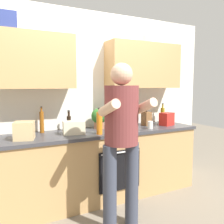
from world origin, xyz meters
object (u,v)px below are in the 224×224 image
(cup_coffee, at_px, (150,125))
(bottle_soda, at_px, (127,121))
(bottle_juice, at_px, (99,123))
(grocery_bag_bread, at_px, (24,131))
(potted_herb, at_px, (99,117))
(bottle_hotsauce, at_px, (134,122))
(knife_block, at_px, (146,119))
(bottle_oil, at_px, (163,115))
(bottle_syrup, at_px, (42,122))
(bottle_soy, at_px, (69,123))
(grocery_bag_rice, at_px, (74,128))
(grocery_bag_crisps, at_px, (167,119))
(bottle_wine, at_px, (122,119))
(person_standing, at_px, (122,133))

(cup_coffee, bearing_deg, bottle_soda, 171.71)
(bottle_juice, bearing_deg, grocery_bag_bread, 172.00)
(potted_herb, bearing_deg, bottle_juice, -113.77)
(bottle_hotsauce, distance_m, bottle_juice, 0.61)
(cup_coffee, height_order, knife_block, knife_block)
(bottle_oil, bearing_deg, cup_coffee, -144.24)
(bottle_syrup, relative_size, bottle_hotsauce, 1.55)
(bottle_oil, bearing_deg, bottle_soy, -178.87)
(bottle_syrup, xyz_separation_m, knife_block, (1.48, -0.14, -0.04))
(cup_coffee, bearing_deg, bottle_soy, 162.00)
(bottle_hotsauce, xyz_separation_m, grocery_bag_bread, (-1.43, -0.04, 0.02))
(knife_block, relative_size, grocery_bag_bread, 1.27)
(bottle_oil, bearing_deg, bottle_hotsauce, -161.59)
(bottle_soy, distance_m, knife_block, 1.16)
(grocery_bag_rice, bearing_deg, grocery_bag_crisps, 0.23)
(bottle_wine, bearing_deg, bottle_soda, -89.17)
(bottle_wine, bearing_deg, bottle_oil, 11.89)
(grocery_bag_bread, bearing_deg, grocery_bag_rice, 2.15)
(bottle_juice, distance_m, potted_herb, 0.38)
(cup_coffee, xyz_separation_m, grocery_bag_bread, (-1.61, 0.10, 0.05))
(bottle_wine, distance_m, bottle_oil, 0.87)
(bottle_oil, xyz_separation_m, cup_coffee, (-0.51, -0.37, -0.07))
(grocery_bag_bread, bearing_deg, grocery_bag_crisps, 0.78)
(knife_block, bearing_deg, bottle_wine, -171.82)
(person_standing, xyz_separation_m, bottle_soy, (-0.26, 0.91, -0.00))
(bottle_oil, bearing_deg, person_standing, -143.86)
(bottle_hotsauce, relative_size, cup_coffee, 2.02)
(grocery_bag_crisps, bearing_deg, bottle_soy, 171.59)
(bottle_syrup, height_order, grocery_bag_crisps, bottle_syrup)
(grocery_bag_crisps, bearing_deg, bottle_hotsauce, 178.67)
(cup_coffee, relative_size, grocery_bag_bread, 0.51)
(potted_herb, bearing_deg, person_standing, -100.12)
(bottle_soy, relative_size, grocery_bag_crisps, 1.36)
(bottle_soda, relative_size, knife_block, 1.21)
(knife_block, bearing_deg, potted_herb, 174.05)
(bottle_wine, bearing_deg, cup_coffee, -29.01)
(bottle_soda, distance_m, grocery_bag_bread, 1.27)
(bottle_soda, relative_size, potted_herb, 1.13)
(bottle_hotsauce, height_order, grocery_bag_rice, bottle_hotsauce)
(bottle_hotsauce, bearing_deg, bottle_soy, 167.03)
(knife_block, xyz_separation_m, potted_herb, (-0.73, 0.08, 0.05))
(bottle_hotsauce, bearing_deg, grocery_bag_rice, -178.74)
(bottle_syrup, bearing_deg, potted_herb, -4.99)
(bottle_syrup, distance_m, bottle_oil, 1.87)
(bottle_syrup, bearing_deg, bottle_oil, -0.89)
(bottle_soy, bearing_deg, bottle_hotsauce, -12.97)
(bottle_juice, bearing_deg, bottle_hotsauce, 15.08)
(grocery_bag_rice, bearing_deg, cup_coffee, -6.54)
(bottle_wine, xyz_separation_m, knife_block, (0.46, 0.07, -0.03))
(potted_herb, relative_size, grocery_bag_crisps, 1.41)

